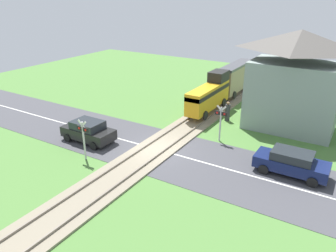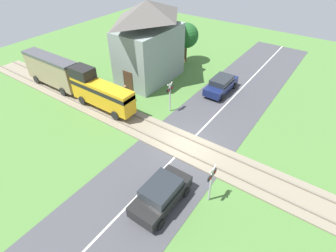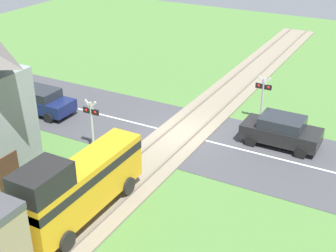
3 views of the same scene
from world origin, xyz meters
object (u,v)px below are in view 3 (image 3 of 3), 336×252
car_far_side (39,100)px  crossing_signal_west_approach (263,93)px  pedestrian_by_station (54,181)px  train (13,233)px  car_near_crossing (281,131)px  crossing_signal_east_approach (91,118)px

car_far_side → crossing_signal_west_approach: size_ratio=1.54×
pedestrian_by_station → car_far_side: bearing=-43.6°
car_far_side → crossing_signal_west_approach: 12.77m
train → crossing_signal_west_approach: bearing=-101.6°
car_near_crossing → crossing_signal_west_approach: size_ratio=1.44×
train → car_far_side: 13.48m
train → car_near_crossing: size_ratio=3.33×
train → crossing_signal_west_approach: train is taller
train → crossing_signal_east_approach: train is taller
crossing_signal_west_approach → pedestrian_by_station: bearing=64.9°
pedestrian_by_station → car_near_crossing: bearing=-127.7°
train → car_far_side: size_ratio=3.10×
train → crossing_signal_east_approach: 8.81m
crossing_signal_west_approach → crossing_signal_east_approach: size_ratio=1.00×
train → pedestrian_by_station: size_ratio=7.82×
pedestrian_by_station → crossing_signal_east_approach: bearing=-75.7°
train → car_far_side: (8.57, -10.34, -1.07)m
car_near_crossing → car_far_side: (13.46, 2.88, -0.03)m
car_near_crossing → car_far_side: car_near_crossing is taller
car_near_crossing → car_far_side: size_ratio=0.93×
crossing_signal_west_approach → car_near_crossing: bearing=129.6°
crossing_signal_east_approach → crossing_signal_west_approach: bearing=-131.4°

